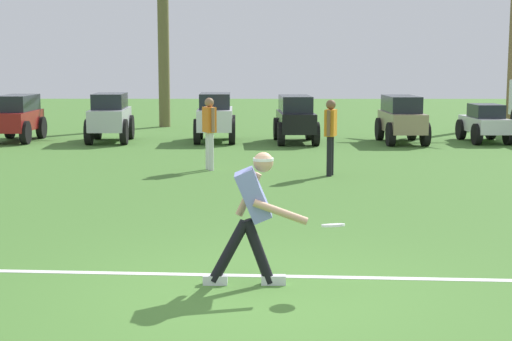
{
  "coord_description": "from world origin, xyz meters",
  "views": [
    {
      "loc": [
        0.01,
        -7.66,
        2.37
      ],
      "look_at": [
        -0.05,
        2.7,
        0.9
      ],
      "focal_mm": 55.0,
      "sensor_mm": 36.0,
      "label": 1
    }
  ],
  "objects_px": {
    "parked_car_slot_b": "(17,116)",
    "parked_car_slot_e": "(296,117)",
    "teammate_near_sideline": "(331,130)",
    "parked_car_slot_d": "(215,116)",
    "frisbee_thrower": "(253,211)",
    "parked_car_slot_c": "(110,116)",
    "frisbee_in_flight": "(333,225)",
    "parked_car_slot_f": "(402,118)",
    "teammate_midfield": "(209,127)",
    "palm_tree_far_left": "(163,30)",
    "parked_car_slot_g": "(485,123)"
  },
  "relations": [
    {
      "from": "frisbee_thrower",
      "to": "teammate_near_sideline",
      "type": "xyz_separation_m",
      "value": [
        1.51,
        7.87,
        0.14
      ]
    },
    {
      "from": "teammate_near_sideline",
      "to": "parked_car_slot_f",
      "type": "relative_size",
      "value": 0.64
    },
    {
      "from": "parked_car_slot_g",
      "to": "frisbee_thrower",
      "type": "bearing_deg",
      "value": -114.29
    },
    {
      "from": "parked_car_slot_d",
      "to": "parked_car_slot_b",
      "type": "bearing_deg",
      "value": 179.27
    },
    {
      "from": "teammate_midfield",
      "to": "parked_car_slot_e",
      "type": "relative_size",
      "value": 0.64
    },
    {
      "from": "parked_car_slot_b",
      "to": "frisbee_in_flight",
      "type": "bearing_deg",
      "value": -62.24
    },
    {
      "from": "teammate_midfield",
      "to": "frisbee_in_flight",
      "type": "bearing_deg",
      "value": -78.27
    },
    {
      "from": "parked_car_slot_b",
      "to": "palm_tree_far_left",
      "type": "xyz_separation_m",
      "value": [
        3.7,
        4.97,
        2.66
      ]
    },
    {
      "from": "parked_car_slot_e",
      "to": "parked_car_slot_f",
      "type": "distance_m",
      "value": 3.03
    },
    {
      "from": "teammate_midfield",
      "to": "parked_car_slot_g",
      "type": "relative_size",
      "value": 0.7
    },
    {
      "from": "parked_car_slot_f",
      "to": "parked_car_slot_b",
      "type": "bearing_deg",
      "value": 177.83
    },
    {
      "from": "parked_car_slot_b",
      "to": "parked_car_slot_e",
      "type": "relative_size",
      "value": 0.98
    },
    {
      "from": "teammate_midfield",
      "to": "parked_car_slot_e",
      "type": "distance_m",
      "value": 6.06
    },
    {
      "from": "frisbee_thrower",
      "to": "parked_car_slot_e",
      "type": "height_order",
      "value": "frisbee_thrower"
    },
    {
      "from": "parked_car_slot_e",
      "to": "parked_car_slot_b",
      "type": "bearing_deg",
      "value": 177.55
    },
    {
      "from": "parked_car_slot_b",
      "to": "parked_car_slot_c",
      "type": "distance_m",
      "value": 2.75
    },
    {
      "from": "frisbee_in_flight",
      "to": "parked_car_slot_e",
      "type": "bearing_deg",
      "value": 88.99
    },
    {
      "from": "teammate_near_sideline",
      "to": "teammate_midfield",
      "type": "xyz_separation_m",
      "value": [
        -2.53,
        0.83,
        0.0
      ]
    },
    {
      "from": "frisbee_thrower",
      "to": "parked_car_slot_c",
      "type": "distance_m",
      "value": 15.16
    },
    {
      "from": "frisbee_in_flight",
      "to": "teammate_near_sideline",
      "type": "relative_size",
      "value": 0.2
    },
    {
      "from": "parked_car_slot_d",
      "to": "parked_car_slot_c",
      "type": "bearing_deg",
      "value": -177.95
    },
    {
      "from": "teammate_midfield",
      "to": "parked_car_slot_c",
      "type": "xyz_separation_m",
      "value": [
        -3.26,
        5.85,
        -0.2
      ]
    },
    {
      "from": "teammate_midfield",
      "to": "parked_car_slot_e",
      "type": "height_order",
      "value": "teammate_midfield"
    },
    {
      "from": "parked_car_slot_g",
      "to": "palm_tree_far_left",
      "type": "xyz_separation_m",
      "value": [
        -9.88,
        5.19,
        2.82
      ]
    },
    {
      "from": "teammate_near_sideline",
      "to": "parked_car_slot_b",
      "type": "bearing_deg",
      "value": 141.23
    },
    {
      "from": "parked_car_slot_f",
      "to": "parked_car_slot_e",
      "type": "bearing_deg",
      "value": 178.57
    },
    {
      "from": "parked_car_slot_e",
      "to": "parked_car_slot_f",
      "type": "bearing_deg",
      "value": -1.43
    },
    {
      "from": "parked_car_slot_f",
      "to": "palm_tree_far_left",
      "type": "distance_m",
      "value": 9.57
    },
    {
      "from": "frisbee_in_flight",
      "to": "teammate_midfield",
      "type": "distance_m",
      "value": 9.09
    },
    {
      "from": "teammate_near_sideline",
      "to": "parked_car_slot_c",
      "type": "relative_size",
      "value": 0.65
    },
    {
      "from": "parked_car_slot_b",
      "to": "parked_car_slot_e",
      "type": "xyz_separation_m",
      "value": [
        8.11,
        -0.35,
        0.0
      ]
    },
    {
      "from": "frisbee_in_flight",
      "to": "parked_car_slot_f",
      "type": "xyz_separation_m",
      "value": [
        3.28,
        14.5,
        0.04
      ]
    },
    {
      "from": "parked_car_slot_d",
      "to": "parked_car_slot_g",
      "type": "height_order",
      "value": "parked_car_slot_d"
    },
    {
      "from": "teammate_midfield",
      "to": "parked_car_slot_f",
      "type": "xyz_separation_m",
      "value": [
        5.13,
        5.6,
        -0.22
      ]
    },
    {
      "from": "parked_car_slot_b",
      "to": "parked_car_slot_g",
      "type": "distance_m",
      "value": 13.58
    },
    {
      "from": "parked_car_slot_b",
      "to": "parked_car_slot_c",
      "type": "xyz_separation_m",
      "value": [
        2.75,
        -0.18,
        0.02
      ]
    },
    {
      "from": "parked_car_slot_b",
      "to": "parked_car_slot_g",
      "type": "relative_size",
      "value": 1.08
    },
    {
      "from": "teammate_near_sideline",
      "to": "parked_car_slot_d",
      "type": "xyz_separation_m",
      "value": [
        -2.75,
        6.78,
        -0.2
      ]
    },
    {
      "from": "frisbee_thrower",
      "to": "frisbee_in_flight",
      "type": "distance_m",
      "value": 0.86
    },
    {
      "from": "parked_car_slot_f",
      "to": "frisbee_in_flight",
      "type": "bearing_deg",
      "value": -102.76
    },
    {
      "from": "parked_car_slot_b",
      "to": "parked_car_slot_c",
      "type": "relative_size",
      "value": 1.0
    },
    {
      "from": "frisbee_thrower",
      "to": "parked_car_slot_b",
      "type": "bearing_deg",
      "value": 115.51
    },
    {
      "from": "frisbee_thrower",
      "to": "parked_car_slot_d",
      "type": "xyz_separation_m",
      "value": [
        -1.24,
        14.65,
        -0.05
      ]
    },
    {
      "from": "frisbee_in_flight",
      "to": "palm_tree_far_left",
      "type": "distance_m",
      "value": 20.5
    },
    {
      "from": "frisbee_thrower",
      "to": "parked_car_slot_f",
      "type": "distance_m",
      "value": 14.88
    },
    {
      "from": "palm_tree_far_left",
      "to": "parked_car_slot_d",
      "type": "bearing_deg",
      "value": -67.46
    },
    {
      "from": "teammate_midfield",
      "to": "parked_car_slot_e",
      "type": "xyz_separation_m",
      "value": [
        2.1,
        5.68,
        -0.22
      ]
    },
    {
      "from": "teammate_near_sideline",
      "to": "parked_car_slot_g",
      "type": "bearing_deg",
      "value": 52.79
    },
    {
      "from": "frisbee_in_flight",
      "to": "parked_car_slot_b",
      "type": "xyz_separation_m",
      "value": [
        -7.85,
        14.92,
        0.04
      ]
    },
    {
      "from": "teammate_near_sideline",
      "to": "parked_car_slot_f",
      "type": "distance_m",
      "value": 6.94
    }
  ]
}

